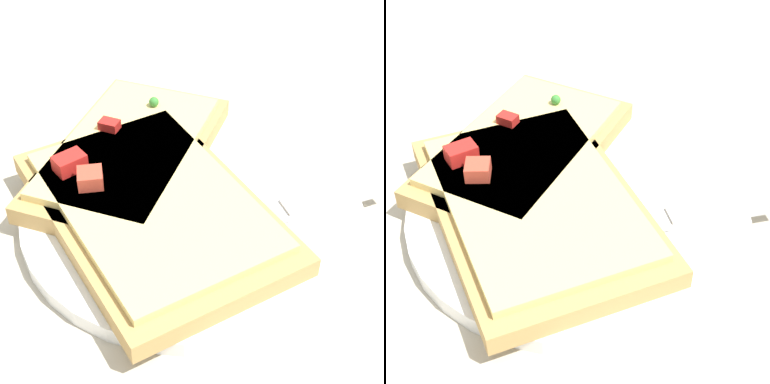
% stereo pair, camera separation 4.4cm
% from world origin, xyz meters
% --- Properties ---
extents(ground_plane, '(4.00, 4.00, 0.00)m').
position_xyz_m(ground_plane, '(0.00, 0.00, 0.00)').
color(ground_plane, '#BCB29E').
extents(plate, '(0.24, 0.24, 0.01)m').
position_xyz_m(plate, '(0.00, 0.00, 0.01)').
color(plate, white).
rests_on(plate, ground).
extents(fork, '(0.04, 0.21, 0.01)m').
position_xyz_m(fork, '(0.03, -0.01, 0.01)').
color(fork, silver).
rests_on(fork, plate).
extents(knife, '(0.06, 0.21, 0.01)m').
position_xyz_m(knife, '(-0.04, -0.04, 0.01)').
color(knife, silver).
rests_on(knife, plate).
extents(pizza_slice_main, '(0.20, 0.13, 0.03)m').
position_xyz_m(pizza_slice_main, '(0.00, 0.03, 0.02)').
color(pizza_slice_main, tan).
rests_on(pizza_slice_main, plate).
extents(pizza_slice_corner, '(0.19, 0.20, 0.03)m').
position_xyz_m(pizza_slice_corner, '(0.06, 0.02, 0.02)').
color(pizza_slice_corner, tan).
rests_on(pizza_slice_corner, plate).
extents(crumb_scatter, '(0.11, 0.02, 0.01)m').
position_xyz_m(crumb_scatter, '(0.02, -0.03, 0.02)').
color(crumb_scatter, '#C2814F').
rests_on(crumb_scatter, plate).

